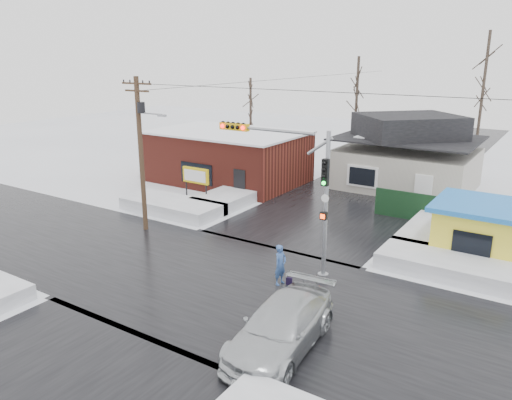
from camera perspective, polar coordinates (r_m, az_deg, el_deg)
The scene contains 20 objects.
ground at distance 23.48m, azimuth -4.57°, elevation -9.39°, with size 120.00×120.00×0.00m, color white.
road_ns at distance 23.48m, azimuth -4.57°, elevation -9.37°, with size 10.00×120.00×0.02m, color black.
road_ew at distance 23.48m, azimuth -4.57°, elevation -9.37°, with size 120.00×10.00×0.02m, color black.
snowbank_nw at distance 33.78m, azimuth -9.51°, elevation -0.70°, with size 7.00×3.00×0.80m, color white.
snowbank_ne at distance 25.93m, azimuth 21.70°, elevation -7.03°, with size 7.00×3.00×0.80m, color white.
snowbank_nside_w at distance 36.32m, azimuth -1.87°, elevation 0.73°, with size 3.00×8.00×0.80m, color white.
snowbank_nside_e at distance 30.89m, azimuth 20.02°, elevation -3.13°, with size 3.00×8.00×0.80m, color white.
traffic_signal at distance 23.02m, azimuth 4.51°, elevation 2.12°, with size 6.05×0.68×7.00m.
utility_pole at distance 29.53m, azimuth -12.97°, elevation 6.06°, with size 3.15×0.44×9.00m.
brick_building at distance 41.35m, azimuth -3.29°, elevation 5.03°, with size 12.20×8.20×4.12m.
marquee_sign at distance 35.19m, azimuth -6.90°, elevation 2.67°, with size 2.20×0.21×2.55m.
house at distance 40.92m, azimuth 16.84°, elevation 5.01°, with size 10.40×8.40×5.76m.
kiosk at distance 28.28m, azimuth 24.18°, elevation -3.09°, with size 4.60×4.60×2.88m.
fence at distance 32.71m, azimuth 20.08°, elevation -1.15°, with size 8.00×0.12×1.80m, color black.
tree_far_left at distance 46.00m, azimuth 11.54°, elevation 13.27°, with size 3.00×3.00×10.00m.
tree_far_mid at distance 45.23m, azimuth 24.85°, elevation 14.11°, with size 3.00×3.00×12.00m.
tree_far_west at distance 48.98m, azimuth -0.62°, elevation 11.89°, with size 3.00×3.00×8.00m.
pedestrian at distance 22.89m, azimuth 2.81°, elevation -7.44°, with size 0.69×0.45×1.90m, color #395C9F.
car at distance 18.30m, azimuth 2.91°, elevation -14.30°, with size 2.40×5.90×1.71m, color silver.
shopping_bag at distance 23.17m, azimuth 3.80°, elevation -9.27°, with size 0.28×0.12×0.35m, color black.
Camera 1 is at (13.02, -16.68, 10.19)m, focal length 35.00 mm.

